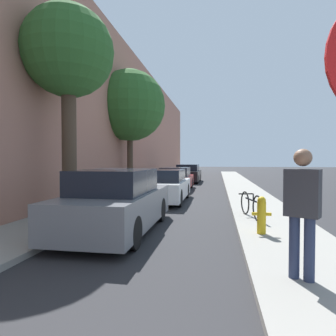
# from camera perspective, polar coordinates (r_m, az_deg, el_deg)

# --- Properties ---
(ground_plane) EXTENTS (120.00, 120.00, 0.00)m
(ground_plane) POSITION_cam_1_polar(r_m,az_deg,el_deg) (15.96, 4.48, -4.73)
(ground_plane) COLOR #28282B
(sidewalk_left) EXTENTS (2.00, 52.00, 0.12)m
(sidewalk_left) POSITION_cam_1_polar(r_m,az_deg,el_deg) (16.47, -5.65, -4.33)
(sidewalk_left) COLOR gray
(sidewalk_left) RESTS_ON ground
(sidewalk_right) EXTENTS (2.00, 52.00, 0.12)m
(sidewalk_right) POSITION_cam_1_polar(r_m,az_deg,el_deg) (15.96, 14.94, -4.57)
(sidewalk_right) COLOR gray
(sidewalk_right) RESTS_ON ground
(building_facade_left) EXTENTS (0.70, 52.00, 8.63)m
(building_facade_left) POSITION_cam_1_polar(r_m,az_deg,el_deg) (16.98, -10.16, 10.23)
(building_facade_left) COLOR tan
(building_facade_left) RESTS_ON ground
(parked_car_grey) EXTENTS (1.78, 4.40, 1.53)m
(parked_car_grey) POSITION_cam_1_polar(r_m,az_deg,el_deg) (7.29, -9.84, -6.59)
(parked_car_grey) COLOR black
(parked_car_grey) RESTS_ON ground
(parked_car_white) EXTENTS (1.79, 4.20, 1.36)m
(parked_car_white) POSITION_cam_1_polar(r_m,az_deg,el_deg) (12.30, -0.75, -3.56)
(parked_car_white) COLOR black
(parked_car_white) RESTS_ON ground
(parked_car_red) EXTENTS (1.74, 4.03, 1.32)m
(parked_car_red) POSITION_cam_1_polar(r_m,az_deg,el_deg) (17.10, 1.53, -2.20)
(parked_car_red) COLOR black
(parked_car_red) RESTS_ON ground
(parked_car_black) EXTENTS (1.79, 4.61, 1.41)m
(parked_car_black) POSITION_cam_1_polar(r_m,az_deg,el_deg) (23.05, 3.97, -1.11)
(parked_car_black) COLOR black
(parked_car_black) RESTS_ON ground
(street_tree_near) EXTENTS (2.67, 2.67, 6.17)m
(street_tree_near) POSITION_cam_1_polar(r_m,az_deg,el_deg) (9.69, -18.84, 20.12)
(street_tree_near) COLOR #4C3A2B
(street_tree_near) RESTS_ON sidewalk_left
(street_tree_far) EXTENTS (3.87, 3.87, 6.54)m
(street_tree_far) POSITION_cam_1_polar(r_m,az_deg,el_deg) (16.45, -7.45, 11.92)
(street_tree_far) COLOR #4C3A2B
(street_tree_far) RESTS_ON sidewalk_left
(fire_hydrant) EXTENTS (0.42, 0.19, 0.83)m
(fire_hydrant) POSITION_cam_1_polar(r_m,az_deg,el_deg) (6.88, 17.76, -8.62)
(fire_hydrant) COLOR gold
(fire_hydrant) RESTS_ON sidewalk_right
(pedestrian) EXTENTS (0.50, 0.42, 1.79)m
(pedestrian) POSITION_cam_1_polar(r_m,az_deg,el_deg) (4.41, 24.69, -6.66)
(pedestrian) COLOR #283351
(pedestrian) RESTS_ON sidewalk_right
(bicycle) EXTENTS (0.54, 1.66, 0.69)m
(bicycle) POSITION_cam_1_polar(r_m,az_deg,el_deg) (8.70, 15.84, -6.94)
(bicycle) COLOR black
(bicycle) RESTS_ON sidewalk_right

